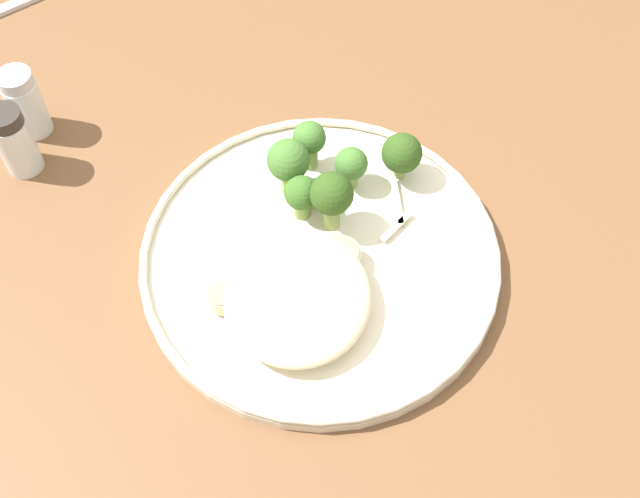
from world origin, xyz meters
The scene contains 21 objects.
ground centered at (0.00, 0.00, 0.00)m, with size 6.00×6.00×0.00m, color #47423D.
wooden_dining_table centered at (0.00, 0.00, 0.66)m, with size 1.40×1.00×0.74m.
dinner_plate centered at (0.05, -0.04, 0.75)m, with size 0.29×0.29×0.02m.
noodle_bed centered at (0.10, -0.06, 0.77)m, with size 0.12×0.11×0.03m.
seared_scallop_tiny_bay centered at (0.13, -0.09, 0.76)m, with size 0.02×0.02×0.02m.
seared_scallop_front_small centered at (0.06, -0.02, 0.76)m, with size 0.03×0.03×0.02m.
seared_scallop_center_golden centered at (0.10, -0.06, 0.76)m, with size 0.03×0.03×0.02m.
seared_scallop_on_noodles centered at (0.10, -0.03, 0.76)m, with size 0.04×0.04×0.02m.
seared_scallop_right_edge centered at (0.10, -0.11, 0.76)m, with size 0.02×0.02×0.02m.
broccoli_floret_near_rim centered at (0.02, -0.03, 0.79)m, with size 0.04×0.04×0.06m.
broccoli_floret_beside_noodles centered at (-0.02, -0.06, 0.79)m, with size 0.04×0.04×0.06m.
broccoli_floret_front_edge centered at (-0.02, -0.01, 0.77)m, with size 0.03×0.03×0.04m.
broccoli_floret_left_leaning centered at (0.01, -0.05, 0.78)m, with size 0.03×0.03×0.04m.
broccoli_floret_small_sprig centered at (-0.03, 0.03, 0.78)m, with size 0.03×0.03×0.05m.
broccoli_floret_right_tilted centered at (-0.04, -0.05, 0.78)m, with size 0.03×0.03×0.05m.
onion_sliver_pale_crescent centered at (0.03, 0.02, 0.75)m, with size 0.04×0.01×0.00m, color silver.
onion_sliver_curled_piece centered at (-0.04, -0.01, 0.75)m, with size 0.04×0.01×0.00m, color silver.
onion_sliver_long_sliver centered at (0.00, -0.03, 0.75)m, with size 0.04×0.01×0.00m, color silver.
onion_sliver_short_strip centered at (0.00, 0.03, 0.75)m, with size 0.05×0.01×0.00m, color silver.
salt_shaker centered at (-0.09, -0.30, 0.77)m, with size 0.03×0.03×0.07m.
pepper_shaker centered at (-0.05, -0.30, 0.77)m, with size 0.03×0.03×0.07m.
Camera 1 is at (0.40, -0.04, 1.29)m, focal length 44.71 mm.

